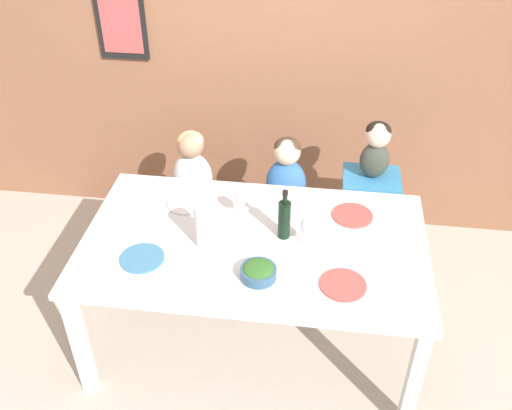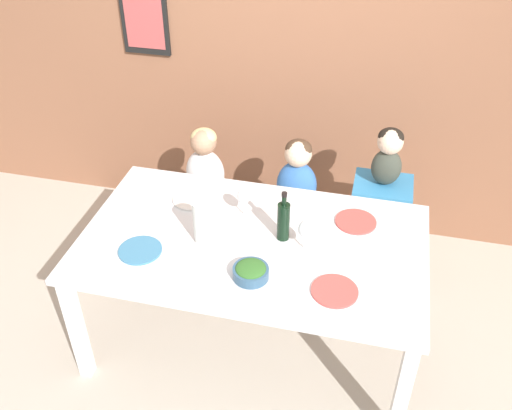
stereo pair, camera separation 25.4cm
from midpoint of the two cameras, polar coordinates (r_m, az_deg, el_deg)
name	(u,v)px [view 2 (the right image)]	position (r m, az deg, el deg)	size (l,w,h in m)	color
ground_plane	(253,336)	(3.65, 1.74, -13.01)	(14.00, 14.00, 0.00)	#BCB2A3
wall_back	(299,50)	(3.94, 6.24, 15.12)	(10.00, 0.09, 2.70)	#8E5B42
dining_table	(253,252)	(3.15, 1.96, -4.78)	(1.87, 1.09, 0.78)	silver
chair_far_left	(207,202)	(4.05, -3.12, 0.25)	(0.44, 0.37, 0.45)	silver
chair_far_center	(295,215)	(3.95, 5.77, -1.02)	(0.44, 0.37, 0.45)	silver
chair_right_highchair	(380,204)	(3.83, 14.20, 0.03)	(0.37, 0.31, 0.73)	silver
person_child_left	(205,162)	(3.87, -3.28, 4.26)	(0.27, 0.19, 0.51)	silver
person_child_center	(297,174)	(3.76, 6.08, 3.03)	(0.27, 0.19, 0.51)	#3366B2
person_baby_right	(389,153)	(3.62, 15.09, 4.97)	(0.19, 0.16, 0.39)	#3D4238
wine_bottle	(283,220)	(3.05, 5.15, -1.59)	(0.07, 0.07, 0.30)	black
paper_towel_roll	(204,221)	(3.02, -2.86, -1.73)	(0.11, 0.11, 0.25)	white
wine_glass_near	(305,229)	(2.99, 7.39, -2.50)	(0.07, 0.07, 0.18)	white
wine_glass_far	(244,197)	(3.20, 1.03, 0.77)	(0.07, 0.07, 0.18)	white
salad_bowl_large	(251,271)	(2.86, 2.03, -6.73)	(0.18, 0.18, 0.08)	#335675
dinner_plate_front_left	(140,250)	(3.06, -9.19, -4.57)	(0.23, 0.23, 0.01)	teal
dinner_plate_back_left	(192,199)	(3.40, -4.29, 0.55)	(0.23, 0.23, 0.01)	silver
dinner_plate_back_right	(356,222)	(3.29, 12.14, -1.71)	(0.23, 0.23, 0.01)	#D14C47
dinner_plate_front_right	(335,291)	(2.85, 10.43, -8.54)	(0.23, 0.23, 0.01)	#D14C47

